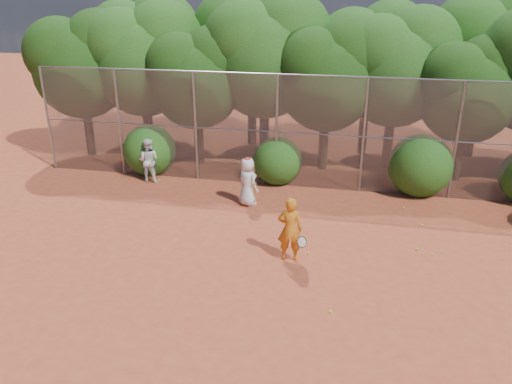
# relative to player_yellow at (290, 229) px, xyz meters

# --- Properties ---
(ground) EXTENTS (80.00, 80.00, 0.00)m
(ground) POSITION_rel_player_yellow_xyz_m (-0.28, -0.69, -0.88)
(ground) COLOR #A13F24
(ground) RESTS_ON ground
(fence_back) EXTENTS (20.05, 0.09, 4.03)m
(fence_back) POSITION_rel_player_yellow_xyz_m (-0.40, 5.31, 1.17)
(fence_back) COLOR gray
(fence_back) RESTS_ON ground
(tree_0) EXTENTS (4.38, 3.81, 6.00)m
(tree_0) POSITION_rel_player_yellow_xyz_m (-9.73, 7.35, 3.05)
(tree_0) COLOR black
(tree_0) RESTS_ON ground
(tree_1) EXTENTS (4.64, 4.03, 6.35)m
(tree_1) POSITION_rel_player_yellow_xyz_m (-7.23, 7.85, 3.28)
(tree_1) COLOR black
(tree_1) RESTS_ON ground
(tree_2) EXTENTS (3.99, 3.47, 5.47)m
(tree_2) POSITION_rel_player_yellow_xyz_m (-4.73, 7.14, 2.70)
(tree_2) COLOR black
(tree_2) RESTS_ON ground
(tree_3) EXTENTS (4.89, 4.26, 6.70)m
(tree_3) POSITION_rel_player_yellow_xyz_m (-2.22, 8.15, 3.51)
(tree_3) COLOR black
(tree_3) RESTS_ON ground
(tree_4) EXTENTS (4.19, 3.64, 5.73)m
(tree_4) POSITION_rel_player_yellow_xyz_m (0.27, 7.54, 2.87)
(tree_4) COLOR black
(tree_4) RESTS_ON ground
(tree_5) EXTENTS (4.51, 3.92, 6.17)m
(tree_5) POSITION_rel_player_yellow_xyz_m (2.77, 8.35, 3.16)
(tree_5) COLOR black
(tree_5) RESTS_ON ground
(tree_6) EXTENTS (3.86, 3.36, 5.29)m
(tree_6) POSITION_rel_player_yellow_xyz_m (5.27, 7.34, 2.58)
(tree_6) COLOR black
(tree_6) RESTS_ON ground
(tree_9) EXTENTS (4.83, 4.20, 6.62)m
(tree_9) POSITION_rel_player_yellow_xyz_m (-8.22, 10.15, 3.45)
(tree_9) COLOR black
(tree_9) RESTS_ON ground
(tree_10) EXTENTS (5.15, 4.48, 7.06)m
(tree_10) POSITION_rel_player_yellow_xyz_m (-3.22, 10.35, 3.74)
(tree_10) COLOR black
(tree_10) RESTS_ON ground
(tree_11) EXTENTS (4.64, 4.03, 6.35)m
(tree_11) POSITION_rel_player_yellow_xyz_m (1.77, 9.95, 3.28)
(tree_11) COLOR black
(tree_11) RESTS_ON ground
(tree_12) EXTENTS (5.02, 4.37, 6.88)m
(tree_12) POSITION_rel_player_yellow_xyz_m (6.28, 10.55, 3.63)
(tree_12) COLOR black
(tree_12) RESTS_ON ground
(bush_0) EXTENTS (2.00, 2.00, 2.00)m
(bush_0) POSITION_rel_player_yellow_xyz_m (-6.28, 5.61, 0.12)
(bush_0) COLOR #1C4A12
(bush_0) RESTS_ON ground
(bush_1) EXTENTS (1.80, 1.80, 1.80)m
(bush_1) POSITION_rel_player_yellow_xyz_m (-1.28, 5.61, 0.02)
(bush_1) COLOR #1C4A12
(bush_1) RESTS_ON ground
(bush_2) EXTENTS (2.20, 2.20, 2.20)m
(bush_2) POSITION_rel_player_yellow_xyz_m (3.72, 5.61, 0.22)
(bush_2) COLOR #1C4A12
(bush_2) RESTS_ON ground
(player_yellow) EXTENTS (0.85, 0.59, 1.77)m
(player_yellow) POSITION_rel_player_yellow_xyz_m (0.00, 0.00, 0.00)
(player_yellow) COLOR orange
(player_yellow) RESTS_ON ground
(player_teen) EXTENTS (0.95, 0.88, 1.65)m
(player_teen) POSITION_rel_player_yellow_xyz_m (-1.88, 3.32, -0.06)
(player_teen) COLOR white
(player_teen) RESTS_ON ground
(player_white) EXTENTS (0.89, 0.79, 1.63)m
(player_white) POSITION_rel_player_yellow_xyz_m (-5.96, 4.71, -0.07)
(player_white) COLOR white
(player_white) RESTS_ON ground
(ball_0) EXTENTS (0.07, 0.07, 0.07)m
(ball_0) POSITION_rel_player_yellow_xyz_m (3.36, 1.22, -0.85)
(ball_0) COLOR yellow
(ball_0) RESTS_ON ground
(ball_1) EXTENTS (0.07, 0.07, 0.07)m
(ball_1) POSITION_rel_player_yellow_xyz_m (3.64, 2.82, -0.85)
(ball_1) COLOR yellow
(ball_1) RESTS_ON ground
(ball_2) EXTENTS (0.07, 0.07, 0.07)m
(ball_2) POSITION_rel_player_yellow_xyz_m (1.25, -2.17, -0.85)
(ball_2) COLOR yellow
(ball_2) RESTS_ON ground
(ball_3) EXTENTS (0.07, 0.07, 0.07)m
(ball_3) POSITION_rel_player_yellow_xyz_m (3.75, 0.99, -0.85)
(ball_3) COLOR yellow
(ball_3) RESTS_ON ground
(ball_4) EXTENTS (0.07, 0.07, 0.07)m
(ball_4) POSITION_rel_player_yellow_xyz_m (0.47, 0.36, -0.85)
(ball_4) COLOR yellow
(ball_4) RESTS_ON ground
(ball_5) EXTENTS (0.07, 0.07, 0.07)m
(ball_5) POSITION_rel_player_yellow_xyz_m (3.18, 4.02, -0.85)
(ball_5) COLOR yellow
(ball_5) RESTS_ON ground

